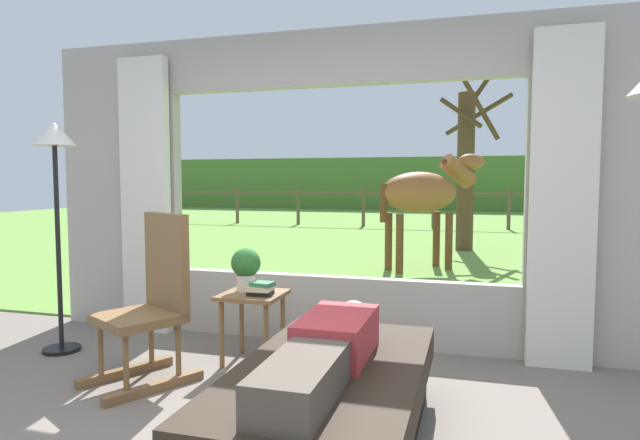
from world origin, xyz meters
The scene contains 15 objects.
back_wall_with_window centered at (0.00, 2.26, 1.25)m, with size 5.20×0.12×2.55m.
curtain_panel_left centered at (-1.69, 2.12, 1.20)m, with size 0.44×0.10×2.40m, color silver.
curtain_panel_right centered at (1.69, 2.12, 1.20)m, with size 0.44×0.10×2.40m, color silver.
outdoor_pasture_lawn centered at (0.00, 13.16, 0.01)m, with size 36.00×21.68×0.02m, color olive.
distant_hill_ridge centered at (0.00, 23.00, 1.20)m, with size 36.00×2.00×2.40m, color #4C7632.
recliner_sofa centered at (0.41, 0.54, 0.22)m, with size 0.91×1.70×0.42m.
reclining_person centered at (0.41, 0.49, 0.52)m, with size 0.34×1.43×0.22m.
rocking_chair centered at (-0.96, 1.10, 0.55)m, with size 0.73×0.82×1.12m.
side_table centered at (-0.45, 1.60, 0.43)m, with size 0.44×0.44×0.52m.
potted_plant centered at (-0.53, 1.66, 0.70)m, with size 0.22×0.22×0.32m.
book_stack centered at (-0.36, 1.54, 0.57)m, with size 0.19×0.16×0.10m.
floor_lamp_left centered at (-2.01, 1.42, 1.44)m, with size 0.32×0.32×1.79m.
horse centered at (0.38, 6.05, 1.16)m, with size 1.63×1.40×1.73m.
pasture_tree centered at (0.94, 8.52, 1.63)m, with size 1.34×1.41×3.28m.
pasture_fence_line centered at (0.00, 13.29, 0.74)m, with size 16.10×0.10×1.10m.
Camera 1 is at (1.09, -1.97, 1.34)m, focal length 30.02 mm.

